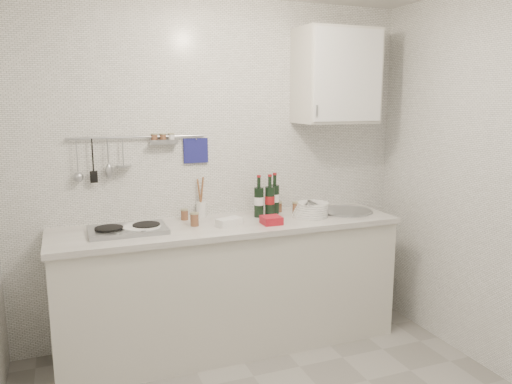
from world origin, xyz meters
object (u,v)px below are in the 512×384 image
at_px(wine_bottles, 268,195).
at_px(utensil_crock, 201,207).
at_px(wall_cabinet, 336,76).
at_px(plate_stack_sink, 311,210).
at_px(plate_stack_hob, 141,229).

xyz_separation_m(wine_bottles, utensil_crock, (-0.48, 0.13, -0.08)).
bearing_deg(wall_cabinet, wine_bottles, -179.86).
bearing_deg(plate_stack_sink, plate_stack_hob, 179.41).
bearing_deg(plate_stack_sink, utensil_crock, 160.59).
distance_m(wall_cabinet, wine_bottles, 1.04).
relative_size(plate_stack_hob, utensil_crock, 0.91).
bearing_deg(wine_bottles, plate_stack_hob, -172.42).
bearing_deg(plate_stack_hob, plate_stack_sink, -0.59).
bearing_deg(utensil_crock, plate_stack_hob, -151.57).
height_order(wall_cabinet, plate_stack_sink, wall_cabinet).
relative_size(wall_cabinet, plate_stack_hob, 2.56).
distance_m(wine_bottles, utensil_crock, 0.51).
height_order(wall_cabinet, utensil_crock, wall_cabinet).
xyz_separation_m(wall_cabinet, plate_stack_sink, (-0.26, -0.14, -0.98)).
relative_size(wall_cabinet, utensil_crock, 2.32).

